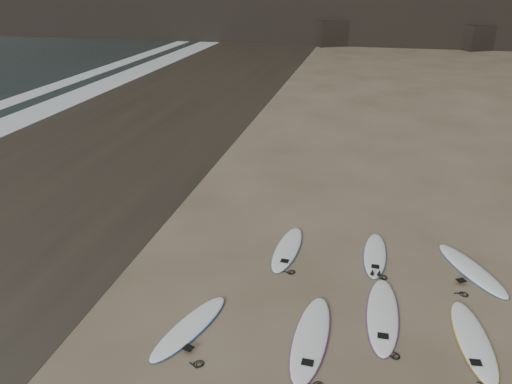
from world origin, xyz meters
TOP-DOWN VIEW (x-y plane):
  - ground at (0.00, 0.00)m, footprint 240.00×240.00m
  - wet_sand at (-13.00, 10.00)m, footprint 12.00×200.00m
  - surfboard_0 at (-4.64, -0.92)m, footprint 1.29×2.49m
  - surfboard_1 at (-2.13, -0.68)m, footprint 0.77×2.81m
  - surfboard_2 at (-0.71, 0.39)m, footprint 0.66×2.74m
  - surfboard_3 at (1.07, -0.03)m, footprint 0.88×2.63m
  - surfboard_5 at (-3.19, 2.72)m, footprint 0.75×2.51m
  - surfboard_6 at (-0.89, 2.94)m, footprint 0.59×2.35m
  - surfboard_7 at (1.47, 2.73)m, footprint 1.75×2.59m

SIDE VIEW (x-z plane):
  - ground at x=0.00m, z-range 0.00..0.00m
  - wet_sand at x=-13.00m, z-range 0.00..0.01m
  - surfboard_6 at x=-0.89m, z-range 0.00..0.08m
  - surfboard_0 at x=-4.64m, z-range 0.00..0.09m
  - surfboard_5 at x=-3.19m, z-range 0.00..0.09m
  - surfboard_3 at x=1.07m, z-range 0.00..0.09m
  - surfboard_7 at x=1.47m, z-range 0.00..0.09m
  - surfboard_2 at x=-0.71m, z-range 0.00..0.10m
  - surfboard_1 at x=-2.13m, z-range 0.00..0.10m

